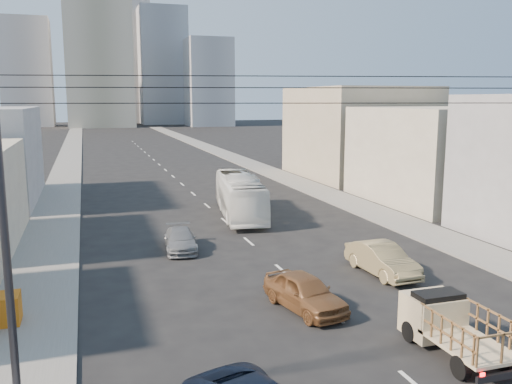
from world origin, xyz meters
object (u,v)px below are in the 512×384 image
streetlamp_left (5,188)px  sedan_grey (180,240)px  flatbed_pickup (452,323)px  sedan_brown (305,292)px  sedan_tan (382,259)px  city_bus (240,196)px

streetlamp_left → sedan_grey: bearing=65.4°
flatbed_pickup → sedan_brown: (-3.34, 5.18, -0.33)m
flatbed_pickup → sedan_tan: size_ratio=0.93×
sedan_brown → sedan_tan: bearing=17.8°
flatbed_pickup → sedan_grey: 17.13m
city_bus → streetlamp_left: (-12.91, -23.35, 4.87)m
sedan_brown → sedan_tan: sedan_tan is taller
city_bus → sedan_brown: bearing=-89.0°
sedan_brown → flatbed_pickup: bearing=-69.1°
flatbed_pickup → sedan_brown: bearing=122.8°
city_bus → sedan_brown: (-2.45, -18.58, -0.80)m
flatbed_pickup → streetlamp_left: (-13.80, 0.40, 5.34)m
sedan_brown → streetlamp_left: 12.82m
flatbed_pickup → sedan_tan: 8.61m
city_bus → sedan_grey: city_bus is taller
city_bus → sedan_tan: city_bus is taller
sedan_tan → city_bus: bearing=98.0°
city_bus → streetlamp_left: bearing=-110.5°
city_bus → flatbed_pickup: bearing=-79.4°
sedan_tan → streetlamp_left: size_ratio=0.39×
sedan_brown → streetlamp_left: bearing=-167.4°
city_bus → streetlamp_left: streetlamp_left is taller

